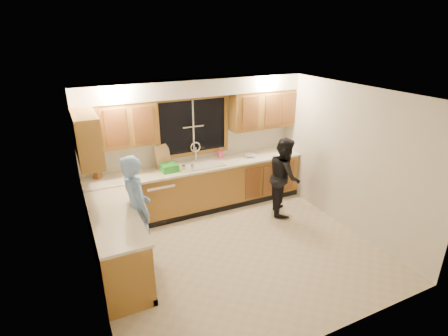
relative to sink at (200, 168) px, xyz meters
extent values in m
plane|color=#C3B296|center=(0.00, -1.60, -0.86)|extent=(4.20, 4.20, 0.00)
plane|color=white|center=(0.00, -1.60, 1.64)|extent=(4.20, 4.20, 0.00)
plane|color=silver|center=(0.00, 0.30, 0.39)|extent=(4.20, 0.00, 4.20)
plane|color=silver|center=(-2.10, -1.60, 0.39)|extent=(0.00, 3.80, 3.80)
plane|color=silver|center=(2.10, -1.60, 0.39)|extent=(0.00, 3.80, 3.80)
cube|color=#A57330|center=(0.00, 0.00, -0.42)|extent=(4.20, 0.60, 0.88)
cube|color=#A57330|center=(-1.80, -1.25, -0.42)|extent=(0.60, 1.90, 0.88)
cube|color=#EEE4C8|center=(0.00, -0.02, 0.04)|extent=(4.20, 0.63, 0.04)
cube|color=#EEE4C8|center=(-1.79, -1.25, 0.04)|extent=(0.63, 1.90, 0.04)
cube|color=#A57330|center=(-1.43, 0.13, 0.96)|extent=(1.35, 0.33, 0.75)
cube|color=#A57330|center=(1.43, 0.13, 0.96)|extent=(1.35, 0.33, 0.75)
cube|color=#A57330|center=(-1.94, -0.48, 0.96)|extent=(0.33, 0.90, 0.75)
cube|color=white|center=(0.00, 0.12, 1.49)|extent=(4.20, 0.35, 0.30)
cube|color=black|center=(0.00, 0.29, 0.74)|extent=(1.30, 0.01, 1.00)
cube|color=#A57330|center=(0.00, 0.28, 1.27)|extent=(1.44, 0.03, 0.07)
cube|color=#A57330|center=(0.00, 0.28, 0.20)|extent=(1.44, 0.03, 0.07)
cube|color=#A57330|center=(-0.69, 0.28, 0.74)|extent=(0.07, 0.03, 1.00)
cube|color=#A57330|center=(0.69, 0.28, 0.74)|extent=(0.07, 0.03, 1.00)
cube|color=silver|center=(0.00, 0.00, 0.07)|extent=(0.86, 0.52, 0.03)
cube|color=silver|center=(-0.21, 0.00, -0.02)|extent=(0.38, 0.42, 0.18)
cube|color=silver|center=(0.21, 0.00, -0.02)|extent=(0.38, 0.42, 0.18)
cylinder|color=white|center=(0.00, 0.20, 0.22)|extent=(0.04, 0.04, 0.28)
torus|color=white|center=(0.00, 0.20, 0.36)|extent=(0.21, 0.03, 0.21)
cube|color=white|center=(-0.85, -0.01, -0.45)|extent=(0.60, 0.56, 0.82)
cube|color=white|center=(-1.80, -1.82, -0.41)|extent=(0.58, 0.75, 0.90)
imported|color=#7AA6E7|center=(-1.44, -1.10, -0.02)|extent=(0.50, 0.68, 1.70)
imported|color=black|center=(1.38, -0.81, -0.12)|extent=(0.82, 0.90, 1.49)
cube|color=brown|center=(-1.81, 0.17, 0.16)|extent=(0.15, 0.15, 0.21)
cube|color=tan|center=(-0.64, 0.22, 0.27)|extent=(0.34, 0.22, 0.42)
cube|color=green|center=(-0.61, -0.04, 0.12)|extent=(0.30, 0.28, 0.13)
imported|color=#EF5B7F|center=(0.52, 0.19, 0.16)|extent=(0.10, 0.10, 0.20)
imported|color=silver|center=(1.08, -0.01, 0.08)|extent=(0.24, 0.24, 0.05)
cylinder|color=beige|center=(-0.38, -0.18, 0.11)|extent=(0.07, 0.07, 0.11)
cylinder|color=beige|center=(-0.22, -0.20, 0.11)|extent=(0.08, 0.08, 0.11)
camera|label=1|loc=(-2.25, -5.74, 2.45)|focal=28.00mm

